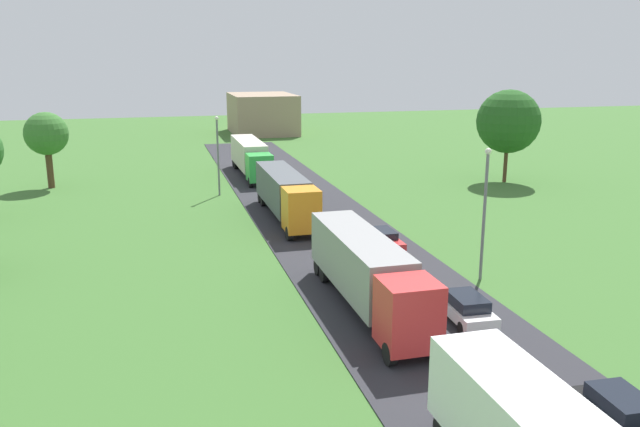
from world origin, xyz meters
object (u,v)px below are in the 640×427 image
at_px(tree_elm, 46,134).
at_px(lamppost_second, 485,207).
at_px(truck_third, 285,193).
at_px(distant_building, 262,114).
at_px(truck_fourth, 250,156).
at_px(car_second, 624,415).
at_px(car_third, 465,308).
at_px(truck_second, 366,270).
at_px(tree_pine, 508,122).
at_px(car_fourth, 382,240).
at_px(lamppost_third, 218,151).

bearing_deg(tree_elm, lamppost_second, -51.08).
relative_size(truck_third, distant_building, 0.98).
xyz_separation_m(truck_fourth, lamppost_second, (8.02, -36.18, 2.20)).
height_order(truck_fourth, car_second, truck_fourth).
xyz_separation_m(car_second, tree_elm, (-25.03, 50.50, 4.48)).
bearing_deg(car_third, truck_fourth, 95.70).
bearing_deg(truck_second, tree_pine, 49.01).
relative_size(car_fourth, tree_pine, 0.43).
bearing_deg(car_fourth, truck_second, -114.87).
xyz_separation_m(car_fourth, tree_elm, (-24.43, 28.17, 4.51)).
bearing_deg(car_third, distant_building, 87.32).
height_order(truck_third, lamppost_third, lamppost_third).
bearing_deg(tree_pine, lamppost_third, 178.01).
bearing_deg(car_third, truck_second, 145.06).
xyz_separation_m(car_third, tree_pine, (20.77, 31.57, 5.42)).
bearing_deg(car_fourth, car_second, -88.47).
bearing_deg(car_third, truck_third, 100.96).
xyz_separation_m(car_fourth, lamppost_second, (3.69, -6.66, 3.56)).
relative_size(truck_third, tree_pine, 1.45).
xyz_separation_m(lamppost_second, tree_elm, (-28.13, 34.84, 0.95)).
height_order(truck_third, lamppost_second, lamppost_second).
distance_m(truck_second, truck_third, 19.47).
bearing_deg(car_second, truck_third, 98.88).
bearing_deg(lamppost_third, truck_fourth, 64.38).
height_order(car_second, car_third, car_second).
bearing_deg(truck_second, distant_building, 84.15).
bearing_deg(truck_fourth, car_second, -84.58).
bearing_deg(tree_elm, truck_third, -42.05).
distance_m(car_fourth, lamppost_third, 22.43).
distance_m(truck_second, car_third, 5.24).
height_order(truck_second, tree_pine, tree_pine).
xyz_separation_m(car_third, distant_building, (3.74, 79.92, 2.41)).
distance_m(car_third, car_fourth, 12.19).
xyz_separation_m(truck_second, car_second, (4.90, -13.04, -1.34)).
bearing_deg(car_third, tree_elm, 121.03).
xyz_separation_m(car_fourth, tree_pine, (20.61, 19.39, 5.44)).
bearing_deg(truck_second, car_third, -34.94).
distance_m(truck_third, distant_building, 58.13).
relative_size(lamppost_second, distant_building, 0.56).
bearing_deg(distant_building, lamppost_third, -104.54).
xyz_separation_m(lamppost_third, distant_building, (12.28, 47.33, -0.93)).
relative_size(truck_fourth, car_third, 3.26).
relative_size(lamppost_third, tree_elm, 0.99).
height_order(car_second, lamppost_third, lamppost_third).
distance_m(car_second, car_fourth, 22.33).
xyz_separation_m(truck_fourth, tree_pine, (24.93, -10.13, 4.08)).
bearing_deg(truck_fourth, tree_elm, -176.17).
bearing_deg(tree_elm, tree_pine, -11.04).
xyz_separation_m(truck_second, tree_elm, (-20.13, 37.46, 3.14)).
bearing_deg(lamppost_third, car_third, -75.32).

